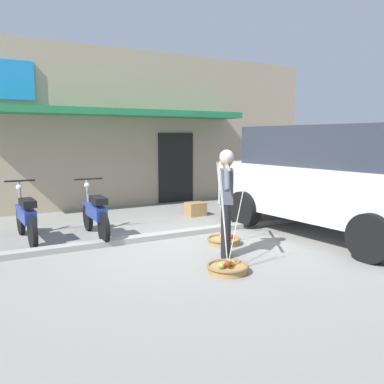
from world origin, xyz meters
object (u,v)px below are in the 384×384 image
at_px(fruit_basket_left_side, 224,240).
at_px(fruit_basket_right_side, 228,267).
at_px(parked_truck, 335,177).
at_px(wooden_crate, 195,209).
at_px(fruit_vendor, 226,196).
at_px(motorcycle_second_in_row, 95,214).
at_px(motorcycle_nearest_shop, 26,217).

bearing_deg(fruit_basket_left_side, fruit_basket_right_side, -121.85).
distance_m(fruit_basket_left_side, parked_truck, 2.48).
relative_size(parked_truck, wooden_crate, 11.21).
relative_size(fruit_basket_left_side, wooden_crate, 3.30).
bearing_deg(fruit_vendor, motorcycle_second_in_row, 122.84).
bearing_deg(motorcycle_second_in_row, motorcycle_nearest_shop, 165.90).
relative_size(fruit_basket_right_side, wooden_crate, 3.30).
relative_size(fruit_basket_left_side, motorcycle_second_in_row, 0.80).
distance_m(fruit_vendor, motorcycle_second_in_row, 2.72).
bearing_deg(motorcycle_nearest_shop, parked_truck, -24.29).
bearing_deg(parked_truck, fruit_basket_left_side, 167.81).
xyz_separation_m(fruit_basket_right_side, parked_truck, (3.01, 0.83, 1.05)).
xyz_separation_m(fruit_vendor, motorcycle_second_in_row, (-1.45, 2.24, -0.52)).
distance_m(fruit_vendor, motorcycle_nearest_shop, 3.69).
xyz_separation_m(fruit_vendor, parked_truck, (2.60, 0.18, 0.15)).
height_order(fruit_basket_right_side, parked_truck, parked_truck).
height_order(fruit_basket_right_side, motorcycle_second_in_row, fruit_basket_right_side).
height_order(fruit_vendor, parked_truck, parked_truck).
bearing_deg(wooden_crate, fruit_basket_left_side, -108.72).
xyz_separation_m(fruit_vendor, fruit_basket_left_side, (0.40, 0.65, -0.90)).
relative_size(motorcycle_nearest_shop, wooden_crate, 4.14).
xyz_separation_m(fruit_basket_right_side, motorcycle_second_in_row, (-1.04, 2.89, 0.37)).
bearing_deg(parked_truck, motorcycle_nearest_shop, 155.71).
height_order(fruit_basket_left_side, fruit_basket_right_side, same).
height_order(motorcycle_nearest_shop, parked_truck, parked_truck).
bearing_deg(fruit_basket_left_side, motorcycle_second_in_row, 139.36).
relative_size(fruit_basket_right_side, parked_truck, 0.29).
bearing_deg(motorcycle_nearest_shop, wooden_crate, 9.36).
bearing_deg(parked_truck, fruit_basket_right_side, -164.57).
bearing_deg(motorcycle_second_in_row, wooden_crate, 19.11).
xyz_separation_m(motorcycle_second_in_row, wooden_crate, (2.71, 0.94, -0.29)).
relative_size(fruit_vendor, wooden_crate, 3.85).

